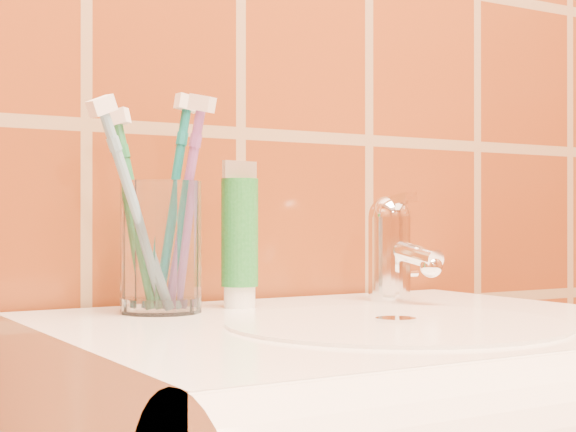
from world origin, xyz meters
TOP-DOWN VIEW (x-y plane):
  - glass_tumbler at (-0.14, 1.11)m, footprint 0.10×0.10m
  - toothpaste_tube at (-0.05, 1.11)m, footprint 0.04×0.04m
  - faucet at (0.14, 1.09)m, footprint 0.05×0.11m
  - toothbrush_0 at (-0.17, 1.08)m, footprint 0.14×0.12m
  - toothbrush_1 at (-0.16, 1.11)m, footprint 0.11×0.11m
  - toothbrush_2 at (-0.12, 1.12)m, footprint 0.07×0.06m
  - toothbrush_3 at (-0.12, 1.09)m, footprint 0.09×0.11m

SIDE VIEW (x-z plane):
  - faucet at x=0.14m, z-range 0.85..0.97m
  - glass_tumbler at x=-0.14m, z-range 0.85..0.98m
  - toothpaste_tube at x=-0.05m, z-range 0.85..1.00m
  - toothbrush_1 at x=-0.16m, z-range 0.84..1.06m
  - toothbrush_0 at x=-0.17m, z-range 0.85..1.06m
  - toothbrush_3 at x=-0.12m, z-range 0.84..1.07m
  - toothbrush_2 at x=-0.12m, z-range 0.85..1.07m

